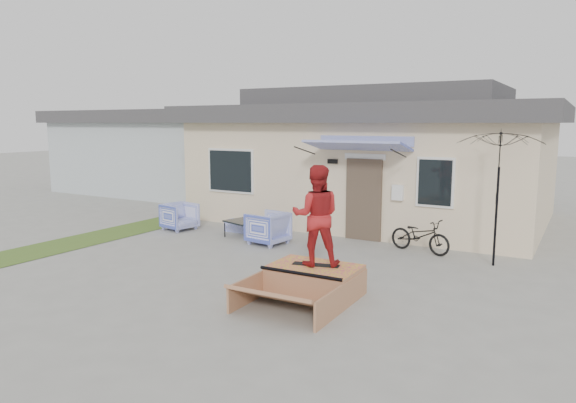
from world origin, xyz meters
The scene contains 13 objects.
ground centered at (0.00, 0.00, 0.00)m, with size 90.00×90.00×0.00m, color gray.
grass_strip centered at (-5.20, 2.00, 0.00)m, with size 1.40×8.00×0.01m, color #3E5D22.
house centered at (0.00, 7.99, 1.94)m, with size 10.80×8.49×4.10m.
neighbor_house centered at (-10.50, 10.00, 1.78)m, with size 8.60×7.60×3.50m.
loveseat centered at (-2.11, 3.74, 0.25)m, with size 1.28×0.37×0.50m, color #3244B7.
armchair_left centered at (-3.98, 3.06, 0.42)m, with size 0.82×0.77×0.84m, color #3244B7.
armchair_right centered at (-0.88, 2.83, 0.45)m, with size 0.87×0.81×0.89m, color #3244B7.
coffee_table centered at (-1.91, 3.31, 0.21)m, with size 0.86×0.86×0.43m, color black.
bicycle centered at (2.64, 3.90, 0.49)m, with size 0.53×1.52×0.97m, color black.
patio_umbrella centered at (4.33, 3.56, 1.75)m, with size 1.99×1.88×2.20m.
skate_ramp centered at (1.90, -0.03, 0.26)m, with size 1.54×2.05×0.51m, color #9A6544, non-canonical shape.
skateboard centered at (1.90, 0.02, 0.54)m, with size 0.83×0.21×0.05m, color black.
skater centered at (1.90, 0.02, 1.44)m, with size 0.86×0.66×1.76m, color #A71C1E.
Camera 1 is at (5.94, -7.91, 3.00)m, focal length 32.48 mm.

